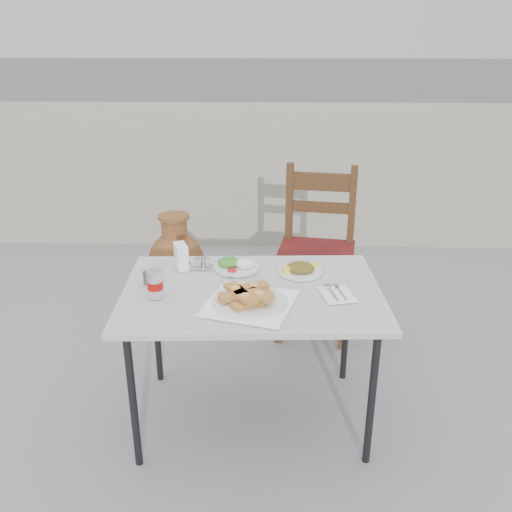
{
  "coord_description": "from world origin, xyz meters",
  "views": [
    {
      "loc": [
        0.16,
        -2.08,
        1.74
      ],
      "look_at": [
        0.1,
        0.13,
        0.83
      ],
      "focal_mm": 38.0,
      "sensor_mm": 36.0,
      "label": 1
    }
  ],
  "objects_px": {
    "pide_plate": "(250,297)",
    "soda_can": "(155,284)",
    "condiment_caddy": "(203,264)",
    "chair": "(317,250)",
    "napkin_holder": "(181,256)",
    "salad_rice_plate": "(236,265)",
    "cola_glass": "(149,275)",
    "cafe_table": "(252,298)",
    "salad_chopped_plate": "(300,269)",
    "terracotta_urn": "(177,267)"
  },
  "relations": [
    {
      "from": "soda_can",
      "to": "napkin_holder",
      "type": "height_order",
      "value": "same"
    },
    {
      "from": "salad_rice_plate",
      "to": "salad_chopped_plate",
      "type": "relative_size",
      "value": 1.03
    },
    {
      "from": "soda_can",
      "to": "napkin_holder",
      "type": "bearing_deg",
      "value": 78.41
    },
    {
      "from": "salad_chopped_plate",
      "to": "napkin_holder",
      "type": "height_order",
      "value": "napkin_holder"
    },
    {
      "from": "salad_rice_plate",
      "to": "cola_glass",
      "type": "relative_size",
      "value": 2.4
    },
    {
      "from": "cafe_table",
      "to": "salad_chopped_plate",
      "type": "xyz_separation_m",
      "value": [
        0.22,
        0.18,
        0.07
      ]
    },
    {
      "from": "cafe_table",
      "to": "soda_can",
      "type": "xyz_separation_m",
      "value": [
        -0.41,
        -0.1,
        0.11
      ]
    },
    {
      "from": "napkin_holder",
      "to": "chair",
      "type": "height_order",
      "value": "chair"
    },
    {
      "from": "salad_chopped_plate",
      "to": "chair",
      "type": "bearing_deg",
      "value": 79.03
    },
    {
      "from": "cola_glass",
      "to": "pide_plate",
      "type": "bearing_deg",
      "value": -22.18
    },
    {
      "from": "pide_plate",
      "to": "chair",
      "type": "relative_size",
      "value": 0.43
    },
    {
      "from": "napkin_holder",
      "to": "terracotta_urn",
      "type": "bearing_deg",
      "value": 81.1
    },
    {
      "from": "chair",
      "to": "pide_plate",
      "type": "bearing_deg",
      "value": -100.06
    },
    {
      "from": "napkin_holder",
      "to": "salad_chopped_plate",
      "type": "bearing_deg",
      "value": -25.14
    },
    {
      "from": "salad_rice_plate",
      "to": "terracotta_urn",
      "type": "distance_m",
      "value": 1.06
    },
    {
      "from": "cafe_table",
      "to": "soda_can",
      "type": "height_order",
      "value": "soda_can"
    },
    {
      "from": "napkin_holder",
      "to": "terracotta_urn",
      "type": "relative_size",
      "value": 0.18
    },
    {
      "from": "salad_chopped_plate",
      "to": "terracotta_urn",
      "type": "xyz_separation_m",
      "value": [
        -0.76,
        0.91,
        -0.4
      ]
    },
    {
      "from": "cafe_table",
      "to": "cola_glass",
      "type": "xyz_separation_m",
      "value": [
        -0.46,
        0.04,
        0.09
      ]
    },
    {
      "from": "soda_can",
      "to": "napkin_holder",
      "type": "distance_m",
      "value": 0.32
    },
    {
      "from": "salad_chopped_plate",
      "to": "soda_can",
      "type": "relative_size",
      "value": 1.73
    },
    {
      "from": "pide_plate",
      "to": "chair",
      "type": "height_order",
      "value": "chair"
    },
    {
      "from": "cafe_table",
      "to": "cola_glass",
      "type": "relative_size",
      "value": 13.06
    },
    {
      "from": "cola_glass",
      "to": "chair",
      "type": "bearing_deg",
      "value": 45.94
    },
    {
      "from": "cola_glass",
      "to": "condiment_caddy",
      "type": "bearing_deg",
      "value": 38.43
    },
    {
      "from": "pide_plate",
      "to": "chair",
      "type": "distance_m",
      "value": 1.12
    },
    {
      "from": "salad_rice_plate",
      "to": "napkin_holder",
      "type": "xyz_separation_m",
      "value": [
        -0.26,
        -0.0,
        0.04
      ]
    },
    {
      "from": "soda_can",
      "to": "cafe_table",
      "type": "bearing_deg",
      "value": 13.09
    },
    {
      "from": "napkin_holder",
      "to": "salad_rice_plate",
      "type": "bearing_deg",
      "value": -21.16
    },
    {
      "from": "condiment_caddy",
      "to": "chair",
      "type": "height_order",
      "value": "chair"
    },
    {
      "from": "salad_rice_plate",
      "to": "napkin_holder",
      "type": "distance_m",
      "value": 0.27
    },
    {
      "from": "cafe_table",
      "to": "salad_rice_plate",
      "type": "distance_m",
      "value": 0.24
    },
    {
      "from": "cafe_table",
      "to": "salad_rice_plate",
      "type": "relative_size",
      "value": 5.45
    },
    {
      "from": "cola_glass",
      "to": "terracotta_urn",
      "type": "bearing_deg",
      "value": 93.91
    },
    {
      "from": "condiment_caddy",
      "to": "cola_glass",
      "type": "bearing_deg",
      "value": -141.57
    },
    {
      "from": "napkin_holder",
      "to": "soda_can",
      "type": "bearing_deg",
      "value": -122.86
    },
    {
      "from": "cola_glass",
      "to": "salad_rice_plate",
      "type": "bearing_deg",
      "value": 24.53
    },
    {
      "from": "cafe_table",
      "to": "terracotta_urn",
      "type": "bearing_deg",
      "value": 116.24
    },
    {
      "from": "salad_chopped_plate",
      "to": "napkin_holder",
      "type": "bearing_deg",
      "value": 176.14
    },
    {
      "from": "cafe_table",
      "to": "cola_glass",
      "type": "height_order",
      "value": "cola_glass"
    },
    {
      "from": "cola_glass",
      "to": "napkin_holder",
      "type": "distance_m",
      "value": 0.21
    },
    {
      "from": "soda_can",
      "to": "chair",
      "type": "bearing_deg",
      "value": 52.13
    },
    {
      "from": "cafe_table",
      "to": "salad_chopped_plate",
      "type": "relative_size",
      "value": 5.59
    },
    {
      "from": "salad_chopped_plate",
      "to": "terracotta_urn",
      "type": "bearing_deg",
      "value": 129.83
    },
    {
      "from": "chair",
      "to": "cola_glass",
      "type": "bearing_deg",
      "value": -124.78
    },
    {
      "from": "condiment_caddy",
      "to": "chair",
      "type": "relative_size",
      "value": 0.09
    },
    {
      "from": "soda_can",
      "to": "chair",
      "type": "distance_m",
      "value": 1.28
    },
    {
      "from": "salad_chopped_plate",
      "to": "condiment_caddy",
      "type": "bearing_deg",
      "value": 175.12
    },
    {
      "from": "pide_plate",
      "to": "soda_can",
      "type": "height_order",
      "value": "soda_can"
    },
    {
      "from": "cafe_table",
      "to": "soda_can",
      "type": "relative_size",
      "value": 9.66
    }
  ]
}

